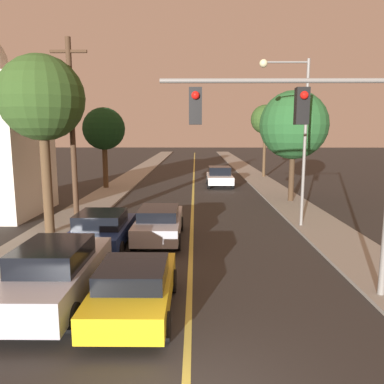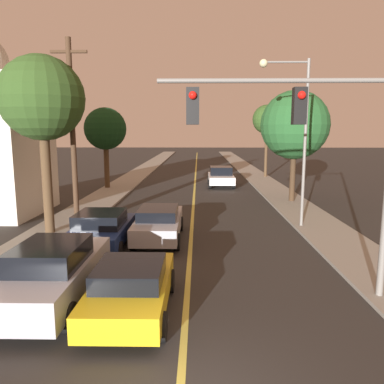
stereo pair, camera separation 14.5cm
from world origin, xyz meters
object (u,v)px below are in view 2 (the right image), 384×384
car_outer_lane_front (54,272)px  streetlamp_right (294,121)px  car_near_lane_second (159,223)px  tree_left_far (42,100)px  tree_left_near (105,129)px  car_near_lane_front (131,287)px  tree_right_near (267,120)px  utility_pole_left (73,131)px  tree_right_far (295,125)px  car_outer_lane_second (102,229)px  traffic_signal_mast (312,136)px  car_far_oncoming (221,176)px

car_outer_lane_front → streetlamp_right: size_ratio=0.63×
car_near_lane_second → tree_left_far: tree_left_far is taller
tree_left_near → tree_left_far: 13.16m
tree_left_far → car_near_lane_front: bearing=-55.6°
car_near_lane_front → car_near_lane_second: size_ratio=0.88×
car_near_lane_second → car_outer_lane_front: bearing=-109.7°
car_outer_lane_front → tree_left_near: size_ratio=0.76×
car_near_lane_front → streetlamp_right: size_ratio=0.53×
tree_left_far → tree_right_near: (12.86, 20.44, -0.20)m
car_outer_lane_front → tree_left_far: size_ratio=0.63×
utility_pole_left → tree_right_near: size_ratio=1.22×
streetlamp_right → tree_right_far: bearing=75.7°
car_outer_lane_second → tree_right_far: 14.01m
car_near_lane_front → utility_pole_left: bearing=115.9°
tree_right_near → tree_right_far: tree_right_near is taller
tree_left_far → tree_right_near: 24.15m
traffic_signal_mast → tree_right_near: (3.62, 26.52, 1.19)m
traffic_signal_mast → car_near_lane_second: bearing=129.4°
car_near_lane_second → utility_pole_left: (-4.00, 1.91, 3.71)m
traffic_signal_mast → streetlamp_right: (1.43, 7.49, 0.58)m
car_near_lane_front → car_outer_lane_second: car_outer_lane_second is taller
car_near_lane_front → car_outer_lane_front: car_outer_lane_front is taller
car_far_oncoming → utility_pole_left: size_ratio=0.53×
tree_right_far → car_outer_lane_second: bearing=-135.5°
car_near_lane_front → car_far_oncoming: bearing=81.0°
car_outer_lane_front → tree_right_far: (9.56, 14.14, 3.95)m
tree_right_near → car_far_oncoming: bearing=-128.9°
car_far_oncoming → car_near_lane_second: bearing=77.3°
car_outer_lane_front → car_far_oncoming: 21.89m
car_outer_lane_front → tree_right_far: tree_right_far is taller
traffic_signal_mast → car_outer_lane_front: bearing=-176.5°
car_near_lane_front → tree_left_near: (-5.46, 20.09, 3.90)m
traffic_signal_mast → tree_right_far: size_ratio=0.88×
car_outer_lane_front → traffic_signal_mast: bearing=3.5°
car_outer_lane_front → traffic_signal_mast: size_ratio=0.78×
tree_right_near → utility_pole_left: bearing=-122.2°
car_outer_lane_second → tree_right_near: bearing=65.4°
car_far_oncoming → utility_pole_left: bearing=61.0°
streetlamp_right → car_near_lane_front: bearing=-125.0°
car_near_lane_front → traffic_signal_mast: traffic_signal_mast is taller
tree_left_far → tree_right_far: (12.26, 7.66, -0.91)m
streetlamp_right → car_outer_lane_second: bearing=-158.5°
tree_left_near → utility_pole_left: bearing=-83.0°
car_outer_lane_front → tree_left_near: bearing=99.8°
utility_pole_left → tree_right_far: utility_pole_left is taller
utility_pole_left → car_far_oncoming: bearing=61.0°
car_near_lane_front → tree_left_far: tree_left_far is taller
car_near_lane_second → car_outer_lane_front: size_ratio=0.97×
car_outer_lane_front → tree_right_near: size_ratio=0.68×
tree_right_far → car_near_lane_second: bearing=-132.0°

